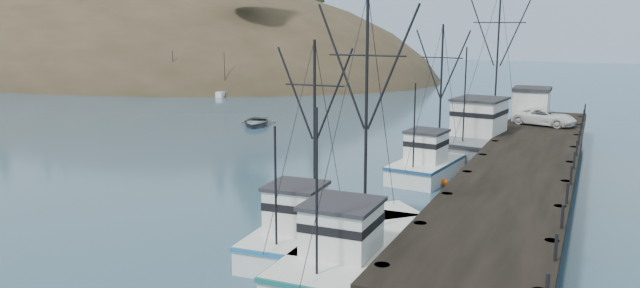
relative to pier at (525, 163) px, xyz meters
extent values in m
plane|color=#2C4962|center=(-14.00, -16.00, -1.69)|extent=(400.00, 400.00, 0.00)
cube|color=black|center=(0.00, 0.00, 0.06)|extent=(6.00, 44.00, 0.50)
cylinder|color=black|center=(-2.60, -15.00, -0.69)|extent=(0.56, 0.56, 2.00)
cylinder|color=black|center=(2.60, -15.00, -0.69)|extent=(0.56, 0.56, 2.00)
cylinder|color=black|center=(-2.60, -10.00, -0.69)|extent=(0.56, 0.56, 2.00)
cylinder|color=black|center=(2.60, -10.00, -0.69)|extent=(0.56, 0.56, 2.00)
cylinder|color=black|center=(-2.60, -5.00, -0.69)|extent=(0.56, 0.56, 2.00)
cylinder|color=black|center=(2.60, -5.00, -0.69)|extent=(0.56, 0.56, 2.00)
cylinder|color=black|center=(-2.60, 0.00, -0.69)|extent=(0.56, 0.56, 2.00)
cylinder|color=black|center=(2.60, 0.00, -0.69)|extent=(0.56, 0.56, 2.00)
cylinder|color=black|center=(-2.60, 5.00, -0.69)|extent=(0.56, 0.56, 2.00)
cylinder|color=black|center=(2.60, 5.00, -0.69)|extent=(0.56, 0.56, 2.00)
cylinder|color=black|center=(-2.60, 10.00, -0.69)|extent=(0.56, 0.56, 2.00)
cylinder|color=black|center=(2.60, 10.00, -0.69)|extent=(0.56, 0.56, 2.00)
cylinder|color=black|center=(-2.60, 15.00, -0.69)|extent=(0.56, 0.56, 2.00)
cylinder|color=black|center=(2.60, 15.00, -0.69)|extent=(0.56, 0.56, 2.00)
cylinder|color=black|center=(-2.60, 20.00, -0.69)|extent=(0.56, 0.56, 2.00)
cylinder|color=black|center=(2.60, 20.00, -0.69)|extent=(0.56, 0.56, 2.00)
ellipsoid|color=#382D1E|center=(-84.00, 62.00, -7.69)|extent=(132.00, 78.00, 51.00)
ellipsoid|color=black|center=(-89.00, 66.00, -3.69)|extent=(109.20, 62.40, 41.60)
cube|color=beige|center=(-52.00, 40.00, -0.29)|extent=(4.00, 5.00, 2.80)
cube|color=beige|center=(-58.00, 44.00, -0.29)|extent=(4.00, 5.00, 2.80)
cube|color=beige|center=(-48.00, 46.00, -0.29)|extent=(4.00, 5.00, 2.80)
cube|color=#9EB2C6|center=(-4.00, 154.00, -1.69)|extent=(360.00, 40.00, 26.00)
cube|color=silver|center=(-54.00, 169.00, -1.69)|extent=(180.00, 25.00, 18.00)
cube|color=white|center=(-44.07, 47.56, -1.39)|extent=(1.00, 3.50, 0.90)
cylinder|color=black|center=(-44.07, 47.56, 1.51)|extent=(0.08, 0.08, 6.00)
cube|color=white|center=(-36.59, 47.22, -1.39)|extent=(1.00, 3.50, 0.90)
cylinder|color=black|center=(-36.59, 47.22, 1.51)|extent=(0.08, 0.08, 6.00)
cube|color=white|center=(-51.31, 32.78, -1.39)|extent=(1.00, 3.50, 0.90)
cylinder|color=black|center=(-51.31, 32.78, 1.51)|extent=(0.08, 0.08, 6.00)
cube|color=white|center=(-50.51, 46.27, -1.39)|extent=(1.00, 3.50, 0.90)
cylinder|color=black|center=(-50.51, 46.27, 1.51)|extent=(0.08, 0.08, 6.00)
cube|color=white|center=(-43.77, 34.34, -1.39)|extent=(1.00, 3.50, 0.90)
cylinder|color=black|center=(-43.77, 34.34, 1.51)|extent=(0.08, 0.08, 6.00)
cube|color=white|center=(-47.84, 46.98, -1.39)|extent=(1.00, 3.50, 0.90)
cylinder|color=black|center=(-47.84, 46.98, 1.51)|extent=(0.08, 0.08, 6.00)
cube|color=white|center=(-5.10, -16.33, -1.24)|extent=(3.83, 9.65, 1.60)
cube|color=white|center=(-5.14, -11.52, -1.24)|extent=(3.76, 3.76, 1.60)
cube|color=#18605C|center=(-5.10, -16.33, -0.54)|extent=(3.91, 9.90, 0.18)
cube|color=silver|center=(-5.09, -17.57, 0.51)|extent=(2.65, 2.74, 1.90)
cube|color=#26262B|center=(-5.09, -17.57, 1.54)|extent=(2.88, 2.98, 0.16)
cylinder|color=black|center=(-5.12, -14.85, 4.66)|extent=(0.14, 0.14, 10.19)
cylinder|color=black|center=(-5.07, -20.03, 2.62)|extent=(0.10, 0.10, 6.12)
cube|color=white|center=(-8.00, -14.88, -1.24)|extent=(3.58, 8.08, 1.60)
cube|color=white|center=(-8.20, -10.92, -1.24)|extent=(3.20, 3.20, 1.60)
cube|color=#226A9F|center=(-8.00, -14.88, -0.54)|extent=(3.65, 8.28, 0.18)
cube|color=silver|center=(-7.95, -15.90, 0.51)|extent=(2.34, 2.34, 1.90)
cube|color=#26262B|center=(-7.95, -15.90, 1.54)|extent=(2.54, 2.56, 0.16)
cylinder|color=black|center=(-8.06, -13.66, 3.68)|extent=(0.14, 0.14, 8.23)
cylinder|color=black|center=(-7.86, -17.93, 2.03)|extent=(0.10, 0.10, 4.94)
cube|color=white|center=(-6.11, 1.04, -1.24)|extent=(4.20, 8.63, 1.60)
cube|color=white|center=(-5.59, 5.15, -1.24)|extent=(3.17, 3.17, 1.60)
cube|color=navy|center=(-6.11, 1.04, -0.54)|extent=(4.29, 8.85, 0.18)
cube|color=silver|center=(-6.25, -0.02, 0.51)|extent=(2.51, 2.60, 1.90)
cube|color=#26262B|center=(-6.25, -0.02, 1.54)|extent=(2.72, 2.84, 0.16)
cylinder|color=black|center=(-5.95, 2.30, 3.99)|extent=(0.14, 0.14, 8.86)
cylinder|color=black|center=(-6.51, -2.13, 2.22)|extent=(0.10, 0.10, 5.32)
cube|color=slate|center=(-4.05, 9.84, -0.94)|extent=(6.57, 13.96, 2.20)
cube|color=slate|center=(-3.07, 16.47, -0.94)|extent=(4.61, 4.61, 2.20)
cube|color=black|center=(-4.05, 9.84, 0.06)|extent=(6.71, 14.31, 0.18)
cube|color=silver|center=(-4.30, 8.13, 1.46)|extent=(3.78, 4.22, 2.60)
cube|color=#26262B|center=(-4.30, 8.13, 2.84)|extent=(4.10, 4.60, 0.16)
cylinder|color=black|center=(-3.74, 11.88, 5.73)|extent=(0.14, 0.14, 11.13)
cylinder|color=black|center=(-4.80, 4.73, 3.50)|extent=(0.10, 0.10, 6.68)
cube|color=silver|center=(-1.32, 16.07, 1.56)|extent=(2.80, 3.00, 2.50)
cube|color=#26262B|center=(-1.32, 16.07, 2.96)|extent=(3.00, 3.20, 0.30)
imported|color=white|center=(-0.01, 13.51, 0.99)|extent=(5.36, 3.54, 1.37)
imported|color=#5A5E64|center=(-27.39, 14.35, -1.69)|extent=(5.27, 6.15, 1.07)
camera|label=1|loc=(3.75, -39.48, 8.58)|focal=35.00mm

